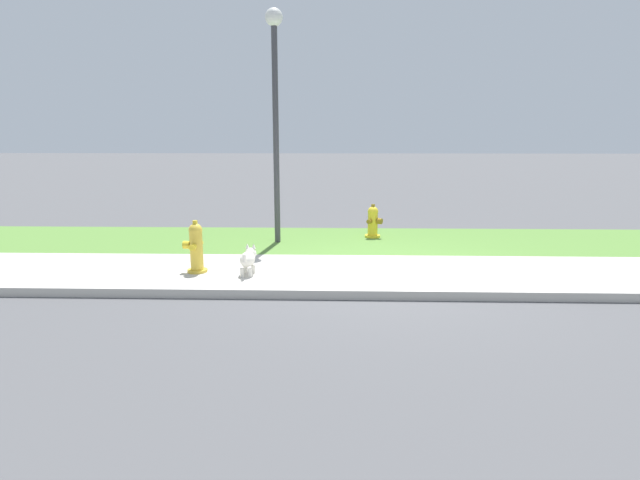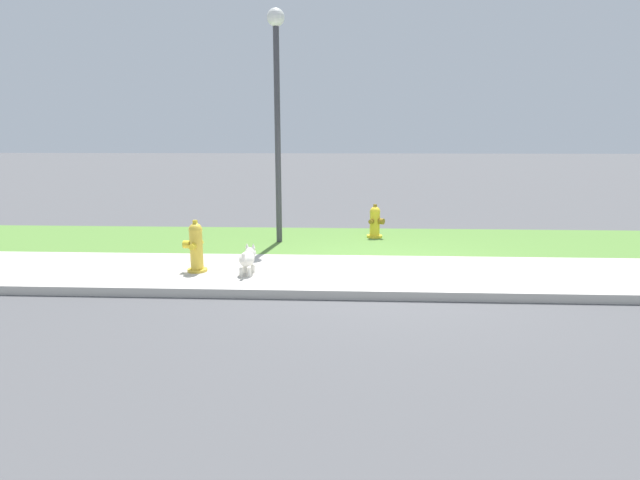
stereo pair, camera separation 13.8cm
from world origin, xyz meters
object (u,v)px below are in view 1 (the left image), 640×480
object	(u,v)px
fire_hydrant_far_end	(373,222)
small_white_dog	(248,259)
fire_hydrant_across_street	(196,248)
street_lamp	(275,90)

from	to	relation	value
fire_hydrant_far_end	small_white_dog	world-z (taller)	fire_hydrant_far_end
fire_hydrant_across_street	street_lamp	xyz separation A→B (m)	(0.96, 2.27, 2.47)
fire_hydrant_across_street	small_white_dog	size ratio (longest dim) A/B	1.48
street_lamp	small_white_dog	bearing A→B (deg)	-93.98
fire_hydrant_far_end	street_lamp	size ratio (longest dim) A/B	0.16
fire_hydrant_far_end	fire_hydrant_across_street	bearing A→B (deg)	-13.46
fire_hydrant_across_street	small_white_dog	bearing A→B (deg)	-91.73
fire_hydrant_far_end	street_lamp	distance (m)	3.20
fire_hydrant_far_end	fire_hydrant_across_street	xyz separation A→B (m)	(-2.85, -2.80, 0.06)
small_white_dog	street_lamp	xyz separation A→B (m)	(0.16, 2.37, 2.61)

